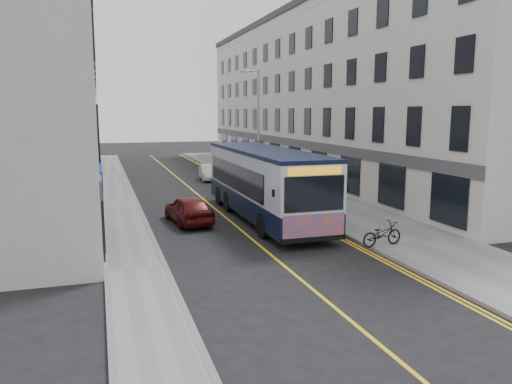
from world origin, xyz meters
TOP-DOWN VIEW (x-y plane):
  - ground at (0.00, 0.00)m, footprint 140.00×140.00m
  - pavement_east at (6.25, 12.00)m, footprint 4.50×64.00m
  - pavement_west at (-5.00, 12.00)m, footprint 2.00×64.00m
  - kerb_east at (4.00, 12.00)m, footprint 0.18×64.00m
  - kerb_west at (-4.00, 12.00)m, footprint 0.18×64.00m
  - road_centre_line at (0.00, 12.00)m, footprint 0.12×64.00m
  - road_dbl_yellow_inner at (3.55, 12.00)m, footprint 0.10×64.00m
  - road_dbl_yellow_outer at (3.75, 12.00)m, footprint 0.10×64.00m
  - terrace_east at (11.50, 21.00)m, footprint 6.00×46.00m
  - terrace_west at (-9.00, 21.00)m, footprint 6.00×46.00m
  - streetlamp at (4.17, 14.00)m, footprint 1.32×0.18m
  - city_bus at (1.76, 5.28)m, footprint 2.80×12.02m
  - bicycle at (4.40, -1.30)m, footprint 1.89×0.90m
  - pedestrian_near at (4.74, 10.48)m, footprint 0.69×0.50m
  - pedestrian_far at (6.86, 14.26)m, footprint 1.05×1.02m
  - car_white at (2.16, 20.13)m, footprint 1.62×3.79m
  - car_maroon at (-2.00, 5.49)m, footprint 2.06×4.18m

SIDE VIEW (x-z plane):
  - ground at x=0.00m, z-range 0.00..0.00m
  - road_centre_line at x=0.00m, z-range 0.00..0.01m
  - road_dbl_yellow_inner at x=3.55m, z-range 0.00..0.01m
  - road_dbl_yellow_outer at x=3.75m, z-range 0.00..0.01m
  - pavement_east at x=6.25m, z-range 0.00..0.12m
  - pavement_west at x=-5.00m, z-range 0.00..0.12m
  - kerb_east at x=4.00m, z-range 0.00..0.13m
  - kerb_west at x=-4.00m, z-range 0.00..0.13m
  - bicycle at x=4.40m, z-range 0.12..1.08m
  - car_white at x=2.16m, z-range 0.00..1.21m
  - car_maroon at x=-2.00m, z-range 0.00..1.37m
  - pedestrian_far at x=6.86m, z-range 0.12..1.82m
  - pedestrian_near at x=4.74m, z-range 0.12..1.88m
  - city_bus at x=1.76m, z-range 0.16..3.66m
  - streetlamp at x=4.17m, z-range 0.38..8.38m
  - terrace_east at x=11.50m, z-range 0.00..13.00m
  - terrace_west at x=-9.00m, z-range 0.00..13.00m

